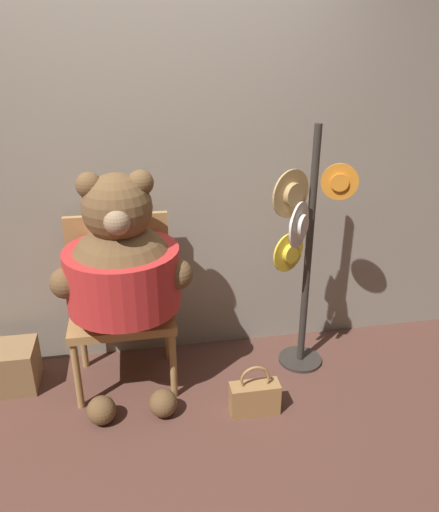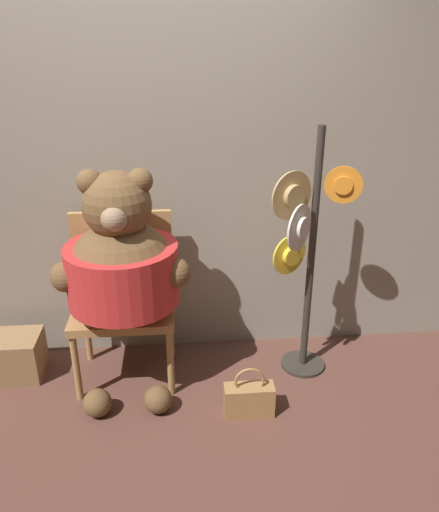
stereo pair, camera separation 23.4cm
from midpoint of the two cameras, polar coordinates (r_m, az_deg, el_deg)
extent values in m
plane|color=brown|center=(2.95, -10.00, -18.28)|extent=(14.00, 14.00, 0.00)
cube|color=gray|center=(3.03, -12.13, 12.33)|extent=(8.00, 0.10, 2.76)
cylinder|color=#B2844C|center=(3.01, -18.15, -12.95)|extent=(0.04, 0.04, 0.43)
cylinder|color=#B2844C|center=(2.97, -7.60, -12.38)|extent=(0.04, 0.04, 0.43)
cylinder|color=#B2844C|center=(3.34, -17.36, -8.91)|extent=(0.04, 0.04, 0.43)
cylinder|color=#B2844C|center=(3.30, -7.98, -8.34)|extent=(0.04, 0.04, 0.43)
cube|color=#B2844C|center=(3.01, -13.21, -6.77)|extent=(0.60, 0.46, 0.05)
cube|color=#B2844C|center=(3.07, -13.58, -0.10)|extent=(0.60, 0.04, 0.53)
sphere|color=brown|center=(2.82, -13.31, -2.43)|extent=(0.61, 0.61, 0.61)
cylinder|color=red|center=(2.82, -13.31, -2.43)|extent=(0.63, 0.63, 0.34)
sphere|color=brown|center=(2.67, -14.11, 5.29)|extent=(0.37, 0.37, 0.37)
sphere|color=brown|center=(2.64, -17.20, 7.71)|extent=(0.14, 0.14, 0.14)
sphere|color=brown|center=(2.62, -11.56, 8.17)|extent=(0.14, 0.14, 0.14)
sphere|color=#997A5B|center=(2.53, -14.25, 3.78)|extent=(0.14, 0.14, 0.14)
sphere|color=brown|center=(2.77, -19.45, -2.95)|extent=(0.17, 0.17, 0.17)
sphere|color=brown|center=(2.73, -7.31, -2.12)|extent=(0.17, 0.17, 0.17)
sphere|color=brown|center=(2.96, -15.65, -16.68)|extent=(0.16, 0.16, 0.16)
sphere|color=brown|center=(2.94, -8.83, -16.33)|extent=(0.16, 0.16, 0.16)
cylinder|color=#332D28|center=(3.38, 7.20, -11.69)|extent=(0.28, 0.28, 0.02)
cylinder|color=#332D28|center=(3.00, 7.93, 0.15)|extent=(0.04, 0.04, 1.53)
cylinder|color=silver|center=(2.75, 6.69, 3.51)|extent=(0.18, 0.21, 0.26)
cylinder|color=silver|center=(2.75, 6.69, 3.51)|extent=(0.13, 0.14, 0.12)
cylinder|color=yellow|center=(2.86, 5.57, 0.37)|extent=(0.21, 0.12, 0.23)
cylinder|color=yellow|center=(2.86, 5.57, 0.37)|extent=(0.13, 0.12, 0.11)
cylinder|color=orange|center=(2.85, 11.29, 8.28)|extent=(0.20, 0.08, 0.21)
cylinder|color=orange|center=(2.85, 11.29, 8.28)|extent=(0.11, 0.07, 0.10)
cylinder|color=tan|center=(2.73, 5.74, 7.06)|extent=(0.24, 0.14, 0.27)
cylinder|color=tan|center=(2.73, 5.74, 7.06)|extent=(0.15, 0.13, 0.13)
cube|color=#A87A47|center=(2.92, 1.65, -16.01)|extent=(0.28, 0.11, 0.19)
torus|color=#A87A47|center=(2.83, 1.68, -13.95)|extent=(0.17, 0.02, 0.17)
cube|color=#937047|center=(3.36, -24.37, -11.49)|extent=(0.27, 0.27, 0.27)
camera|label=1|loc=(0.12, -92.36, -1.05)|focal=35.00mm
camera|label=2|loc=(0.12, 87.64, 1.05)|focal=35.00mm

